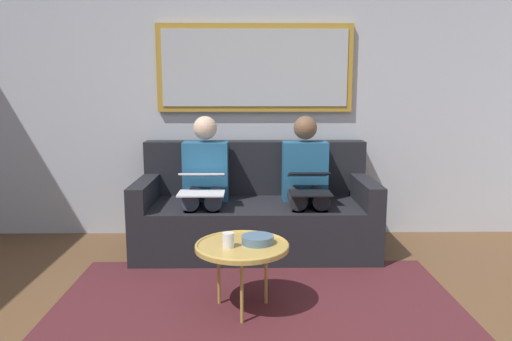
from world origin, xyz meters
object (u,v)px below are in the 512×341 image
Objects in this scene: cup at (228,240)px; person_left at (306,180)px; laptop_white at (202,183)px; laptop_black at (309,182)px; framed_mirror at (255,68)px; person_right at (205,180)px; couch at (255,212)px; coffee_table at (242,247)px; bowl at (257,240)px.

cup is 0.08× the size of person_left.
laptop_white is at bearing -75.50° from cup.
laptop_black is 1.02× the size of laptop_white.
laptop_white reaches higher than cup.
framed_mirror is 1.55× the size of person_right.
cup is (0.18, 1.65, -1.08)m from framed_mirror.
person_right reaches higher than laptop_white.
person_right is (0.85, -0.24, -0.03)m from laptop_black.
framed_mirror reaches higher than laptop_black.
couch is 21.98× the size of cup.
framed_mirror is 1.13m from person_left.
person_right is at bearing 47.10° from framed_mirror.
coffee_table is at bearing 85.49° from couch.
laptop_black is at bearing -119.67° from coffee_table.
laptop_white is (0.85, 0.24, 0.02)m from person_left.
laptop_black is at bearing 121.53° from framed_mirror.
bowl is 0.53× the size of laptop_white.
coffee_table is 1.21m from person_right.
laptop_black is (-0.42, 0.69, -0.92)m from framed_mirror.
person_right is at bearing 9.15° from couch.
bowl is (-0.09, -0.03, 0.04)m from coffee_table.
coffee_table is (0.10, 1.22, 0.10)m from couch.
cup is 1.00m from laptop_white.
bowl is at bearing 115.55° from laptop_white.
couch is at bearing -35.57° from laptop_black.
framed_mirror reaches higher than coffee_table.
person_left is 0.24m from laptop_black.
laptop_white reaches higher than bowl.
cup is 1.14m from laptop_black.
couch is at bearing -170.85° from person_right.
laptop_black is at bearing -122.21° from cup.
couch is 0.52m from person_left.
person_right is at bearing -78.32° from cup.
person_left is 0.85m from person_right.
person_right is 3.02× the size of laptop_white.
coffee_table is 0.51× the size of person_right.
person_left reaches higher than laptop_white.
person_left is (-0.42, 0.07, 0.30)m from couch.
person_right is (0.42, -1.12, 0.16)m from bowl.
cup is at bearing 63.18° from person_left.
couch is 1.23m from coffee_table.
cup is 0.19m from bowl.
laptop_white is (0.33, -0.91, 0.22)m from coffee_table.
laptop_white is (0.42, 0.70, -0.92)m from framed_mirror.
framed_mirror is at bearing -93.42° from coffee_table.
couch is at bearing -90.12° from bowl.
laptop_white is at bearing -64.45° from bowl.
coffee_table is at bearing 109.85° from laptop_white.
couch reaches higher than laptop_white.
laptop_black is (-0.43, -0.89, 0.18)m from bowl.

